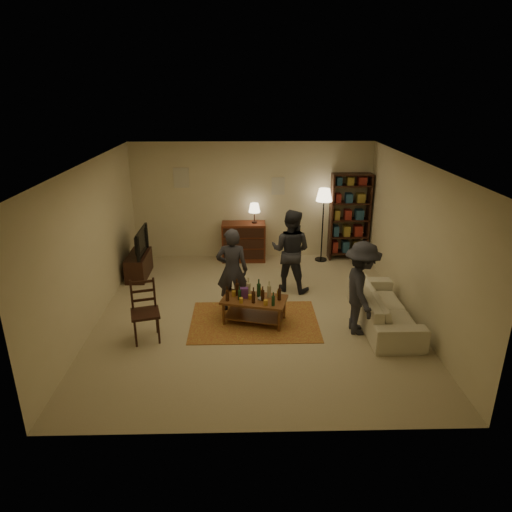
{
  "coord_description": "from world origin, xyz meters",
  "views": [
    {
      "loc": [
        -0.16,
        -7.33,
        3.86
      ],
      "look_at": [
        0.02,
        0.1,
        1.07
      ],
      "focal_mm": 32.0,
      "sensor_mm": 36.0,
      "label": 1
    }
  ],
  "objects_px": {
    "dining_chair": "(145,308)",
    "bookshelf": "(349,216)",
    "tv_stand": "(138,259)",
    "person_right": "(291,251)",
    "dresser": "(244,241)",
    "person_left": "(232,270)",
    "coffee_table": "(254,301)",
    "person_by_sofa": "(361,288)",
    "sofa": "(384,307)",
    "floor_lamp": "(324,200)"
  },
  "relations": [
    {
      "from": "dining_chair",
      "to": "person_left",
      "type": "distance_m",
      "value": 1.69
    },
    {
      "from": "tv_stand",
      "to": "person_by_sofa",
      "type": "distance_m",
      "value": 4.84
    },
    {
      "from": "dresser",
      "to": "sofa",
      "type": "relative_size",
      "value": 0.65
    },
    {
      "from": "dining_chair",
      "to": "person_right",
      "type": "relative_size",
      "value": 0.61
    },
    {
      "from": "coffee_table",
      "to": "person_by_sofa",
      "type": "xyz_separation_m",
      "value": [
        1.72,
        -0.38,
        0.39
      ]
    },
    {
      "from": "dining_chair",
      "to": "person_left",
      "type": "relative_size",
      "value": 0.65
    },
    {
      "from": "sofa",
      "to": "person_left",
      "type": "height_order",
      "value": "person_left"
    },
    {
      "from": "person_by_sofa",
      "to": "sofa",
      "type": "bearing_deg",
      "value": -60.92
    },
    {
      "from": "tv_stand",
      "to": "person_right",
      "type": "bearing_deg",
      "value": -13.46
    },
    {
      "from": "coffee_table",
      "to": "dining_chair",
      "type": "xyz_separation_m",
      "value": [
        -1.76,
        -0.49,
        0.14
      ]
    },
    {
      "from": "bookshelf",
      "to": "sofa",
      "type": "relative_size",
      "value": 0.97
    },
    {
      "from": "dresser",
      "to": "tv_stand",
      "type": "bearing_deg",
      "value": -157.93
    },
    {
      "from": "person_left",
      "to": "person_by_sofa",
      "type": "height_order",
      "value": "person_by_sofa"
    },
    {
      "from": "dining_chair",
      "to": "person_right",
      "type": "height_order",
      "value": "person_right"
    },
    {
      "from": "dresser",
      "to": "dining_chair",
      "type": "bearing_deg",
      "value": -114.42
    },
    {
      "from": "bookshelf",
      "to": "dining_chair",
      "type": "bearing_deg",
      "value": -138.49
    },
    {
      "from": "dining_chair",
      "to": "person_by_sofa",
      "type": "bearing_deg",
      "value": -13.08
    },
    {
      "from": "dresser",
      "to": "floor_lamp",
      "type": "bearing_deg",
      "value": -2.01
    },
    {
      "from": "tv_stand",
      "to": "person_right",
      "type": "relative_size",
      "value": 0.64
    },
    {
      "from": "floor_lamp",
      "to": "person_by_sofa",
      "type": "relative_size",
      "value": 1.09
    },
    {
      "from": "tv_stand",
      "to": "bookshelf",
      "type": "relative_size",
      "value": 0.52
    },
    {
      "from": "sofa",
      "to": "dresser",
      "type": "bearing_deg",
      "value": 37.54
    },
    {
      "from": "sofa",
      "to": "dining_chair",
      "type": "bearing_deg",
      "value": 95.48
    },
    {
      "from": "tv_stand",
      "to": "dresser",
      "type": "relative_size",
      "value": 0.78
    },
    {
      "from": "floor_lamp",
      "to": "coffee_table",
      "type": "bearing_deg",
      "value": -119.09
    },
    {
      "from": "person_left",
      "to": "floor_lamp",
      "type": "bearing_deg",
      "value": -126.35
    },
    {
      "from": "person_right",
      "to": "coffee_table",
      "type": "bearing_deg",
      "value": 83.8
    },
    {
      "from": "coffee_table",
      "to": "dining_chair",
      "type": "bearing_deg",
      "value": -164.38
    },
    {
      "from": "tv_stand",
      "to": "floor_lamp",
      "type": "height_order",
      "value": "floor_lamp"
    },
    {
      "from": "coffee_table",
      "to": "person_left",
      "type": "distance_m",
      "value": 0.71
    },
    {
      "from": "tv_stand",
      "to": "person_left",
      "type": "height_order",
      "value": "person_left"
    },
    {
      "from": "coffee_table",
      "to": "tv_stand",
      "type": "xyz_separation_m",
      "value": [
        -2.42,
        2.09,
        -0.01
      ]
    },
    {
      "from": "coffee_table",
      "to": "dresser",
      "type": "height_order",
      "value": "dresser"
    },
    {
      "from": "sofa",
      "to": "person_by_sofa",
      "type": "height_order",
      "value": "person_by_sofa"
    },
    {
      "from": "floor_lamp",
      "to": "person_right",
      "type": "distance_m",
      "value": 1.94
    },
    {
      "from": "tv_stand",
      "to": "person_by_sofa",
      "type": "relative_size",
      "value": 0.67
    },
    {
      "from": "person_right",
      "to": "person_by_sofa",
      "type": "relative_size",
      "value": 1.05
    },
    {
      "from": "dining_chair",
      "to": "bookshelf",
      "type": "distance_m",
      "value": 5.4
    },
    {
      "from": "dresser",
      "to": "bookshelf",
      "type": "bearing_deg",
      "value": 1.57
    },
    {
      "from": "tv_stand",
      "to": "person_left",
      "type": "distance_m",
      "value": 2.64
    },
    {
      "from": "bookshelf",
      "to": "dresser",
      "type": "bearing_deg",
      "value": -178.43
    },
    {
      "from": "dresser",
      "to": "person_right",
      "type": "relative_size",
      "value": 0.82
    },
    {
      "from": "tv_stand",
      "to": "dining_chair",
      "type": "bearing_deg",
      "value": -75.53
    },
    {
      "from": "dining_chair",
      "to": "bookshelf",
      "type": "xyz_separation_m",
      "value": [
        4.02,
        3.56,
        0.5
      ]
    },
    {
      "from": "dresser",
      "to": "floor_lamp",
      "type": "xyz_separation_m",
      "value": [
        1.81,
        -0.06,
        0.97
      ]
    },
    {
      "from": "dresser",
      "to": "sofa",
      "type": "distance_m",
      "value": 3.93
    },
    {
      "from": "coffee_table",
      "to": "sofa",
      "type": "bearing_deg",
      "value": -2.82
    },
    {
      "from": "coffee_table",
      "to": "person_by_sofa",
      "type": "relative_size",
      "value": 0.76
    },
    {
      "from": "dining_chair",
      "to": "person_by_sofa",
      "type": "relative_size",
      "value": 0.65
    },
    {
      "from": "tv_stand",
      "to": "dresser",
      "type": "height_order",
      "value": "dresser"
    }
  ]
}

